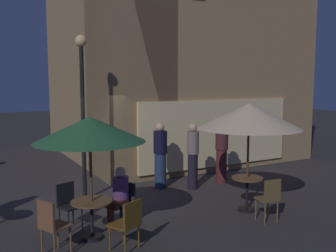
{
  "coord_description": "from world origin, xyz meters",
  "views": [
    {
      "loc": [
        -2.77,
        -8.51,
        2.86
      ],
      "look_at": [
        1.93,
        -0.07,
        1.73
      ],
      "focal_mm": 40.53,
      "sensor_mm": 36.0,
      "label": 1
    }
  ],
  "objects_px": {
    "patio_umbrella_0": "(249,116)",
    "patron_standing_2": "(222,152)",
    "cafe_table_1": "(92,211)",
    "patron_standing_4": "(160,155)",
    "cafe_chair_0": "(270,196)",
    "cafe_chair_2": "(124,199)",
    "cafe_chair_4": "(51,222)",
    "patio_umbrella_1": "(90,130)",
    "patron_standing_3": "(193,156)",
    "cafe_chair_1": "(128,221)",
    "patron_seated_0": "(119,193)",
    "cafe_chair_3": "(68,201)",
    "cafe_table_0": "(247,187)",
    "street_lamp_near_corner": "(82,93)"
  },
  "relations": [
    {
      "from": "patio_umbrella_0",
      "to": "cafe_chair_3",
      "type": "height_order",
      "value": "patio_umbrella_0"
    },
    {
      "from": "patio_umbrella_0",
      "to": "patron_standing_2",
      "type": "distance_m",
      "value": 2.64
    },
    {
      "from": "patio_umbrella_0",
      "to": "patron_seated_0",
      "type": "distance_m",
      "value": 3.22
    },
    {
      "from": "street_lamp_near_corner",
      "to": "cafe_chair_2",
      "type": "relative_size",
      "value": 4.66
    },
    {
      "from": "cafe_chair_2",
      "to": "cafe_chair_3",
      "type": "distance_m",
      "value": 1.09
    },
    {
      "from": "cafe_table_1",
      "to": "patio_umbrella_0",
      "type": "height_order",
      "value": "patio_umbrella_0"
    },
    {
      "from": "patio_umbrella_0",
      "to": "patron_standing_2",
      "type": "height_order",
      "value": "patio_umbrella_0"
    },
    {
      "from": "cafe_table_1",
      "to": "patron_standing_4",
      "type": "bearing_deg",
      "value": 41.51
    },
    {
      "from": "street_lamp_near_corner",
      "to": "cafe_table_0",
      "type": "bearing_deg",
      "value": -40.89
    },
    {
      "from": "cafe_table_1",
      "to": "patron_standing_4",
      "type": "xyz_separation_m",
      "value": [
        2.67,
        2.36,
        0.36
      ]
    },
    {
      "from": "cafe_chair_0",
      "to": "patron_standing_4",
      "type": "height_order",
      "value": "patron_standing_4"
    },
    {
      "from": "street_lamp_near_corner",
      "to": "patio_umbrella_1",
      "type": "distance_m",
      "value": 2.47
    },
    {
      "from": "cafe_chair_2",
      "to": "patron_standing_4",
      "type": "height_order",
      "value": "patron_standing_4"
    },
    {
      "from": "cafe_chair_0",
      "to": "cafe_chair_4",
      "type": "relative_size",
      "value": 0.95
    },
    {
      "from": "cafe_table_0",
      "to": "patron_standing_2",
      "type": "bearing_deg",
      "value": 66.93
    },
    {
      "from": "street_lamp_near_corner",
      "to": "cafe_chair_4",
      "type": "xyz_separation_m",
      "value": [
        -1.37,
        -2.71,
        -2.02
      ]
    },
    {
      "from": "patio_umbrella_0",
      "to": "cafe_chair_0",
      "type": "relative_size",
      "value": 2.62
    },
    {
      "from": "cafe_chair_0",
      "to": "cafe_chair_4",
      "type": "xyz_separation_m",
      "value": [
        -4.21,
        0.6,
        0.03
      ]
    },
    {
      "from": "cafe_chair_1",
      "to": "patron_standing_3",
      "type": "xyz_separation_m",
      "value": [
        3.0,
        2.65,
        0.38
      ]
    },
    {
      "from": "street_lamp_near_corner",
      "to": "patio_umbrella_0",
      "type": "relative_size",
      "value": 1.65
    },
    {
      "from": "cafe_table_0",
      "to": "cafe_chair_1",
      "type": "bearing_deg",
      "value": -169.13
    },
    {
      "from": "cafe_chair_4",
      "to": "patio_umbrella_1",
      "type": "bearing_deg",
      "value": -0.0
    },
    {
      "from": "cafe_chair_0",
      "to": "cafe_chair_2",
      "type": "distance_m",
      "value": 2.96
    },
    {
      "from": "cafe_chair_0",
      "to": "patron_standing_3",
      "type": "xyz_separation_m",
      "value": [
        -0.03,
        2.83,
        0.35
      ]
    },
    {
      "from": "cafe_chair_3",
      "to": "patron_standing_4",
      "type": "height_order",
      "value": "patron_standing_4"
    },
    {
      "from": "patio_umbrella_0",
      "to": "patron_standing_4",
      "type": "bearing_deg",
      "value": 107.89
    },
    {
      "from": "cafe_table_0",
      "to": "patio_umbrella_0",
      "type": "relative_size",
      "value": 0.32
    },
    {
      "from": "patio_umbrella_0",
      "to": "patron_seated_0",
      "type": "bearing_deg",
      "value": 169.44
    },
    {
      "from": "cafe_chair_0",
      "to": "patron_standing_4",
      "type": "relative_size",
      "value": 0.52
    },
    {
      "from": "cafe_table_0",
      "to": "patron_standing_4",
      "type": "bearing_deg",
      "value": 107.89
    },
    {
      "from": "cafe_chair_1",
      "to": "cafe_chair_3",
      "type": "height_order",
      "value": "cafe_chair_3"
    },
    {
      "from": "patio_umbrella_1",
      "to": "cafe_chair_1",
      "type": "height_order",
      "value": "patio_umbrella_1"
    },
    {
      "from": "patio_umbrella_1",
      "to": "cafe_chair_4",
      "type": "bearing_deg",
      "value": -154.85
    },
    {
      "from": "patron_standing_3",
      "to": "patron_standing_4",
      "type": "bearing_deg",
      "value": -55.43
    },
    {
      "from": "cafe_table_0",
      "to": "patron_standing_3",
      "type": "distance_m",
      "value": 2.09
    },
    {
      "from": "cafe_table_0",
      "to": "cafe_chair_4",
      "type": "height_order",
      "value": "cafe_chair_4"
    },
    {
      "from": "patio_umbrella_1",
      "to": "patron_standing_3",
      "type": "bearing_deg",
      "value": 28.76
    },
    {
      "from": "cafe_chair_1",
      "to": "cafe_chair_4",
      "type": "xyz_separation_m",
      "value": [
        -1.18,
        0.42,
        0.05
      ]
    },
    {
      "from": "cafe_chair_1",
      "to": "patron_standing_4",
      "type": "relative_size",
      "value": 0.5
    },
    {
      "from": "patio_umbrella_1",
      "to": "cafe_chair_3",
      "type": "distance_m",
      "value": 1.67
    },
    {
      "from": "patron_seated_0",
      "to": "patron_standing_4",
      "type": "bearing_deg",
      "value": -161.21
    },
    {
      "from": "cafe_chair_3",
      "to": "patron_standing_2",
      "type": "bearing_deg",
      "value": 85.94
    },
    {
      "from": "cafe_chair_4",
      "to": "patron_seated_0",
      "type": "xyz_separation_m",
      "value": [
        1.46,
        0.71,
        0.1
      ]
    },
    {
      "from": "patio_umbrella_0",
      "to": "cafe_chair_1",
      "type": "height_order",
      "value": "patio_umbrella_0"
    },
    {
      "from": "patron_standing_4",
      "to": "patio_umbrella_1",
      "type": "bearing_deg",
      "value": 168.76
    },
    {
      "from": "cafe_table_0",
      "to": "cafe_chair_4",
      "type": "relative_size",
      "value": 0.79
    },
    {
      "from": "patron_standing_3",
      "to": "patron_standing_2",
      "type": "bearing_deg",
      "value": 164.95
    },
    {
      "from": "cafe_table_1",
      "to": "cafe_chair_0",
      "type": "xyz_separation_m",
      "value": [
        3.41,
        -0.98,
        0.03
      ]
    },
    {
      "from": "cafe_chair_0",
      "to": "cafe_chair_4",
      "type": "height_order",
      "value": "cafe_chair_4"
    },
    {
      "from": "street_lamp_near_corner",
      "to": "patron_standing_4",
      "type": "bearing_deg",
      "value": 0.72
    }
  ]
}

